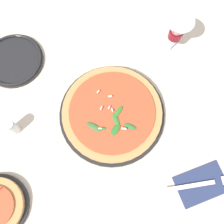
# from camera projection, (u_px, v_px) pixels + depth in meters

# --- Properties ---
(ground_plane) EXTENTS (6.00, 6.00, 0.00)m
(ground_plane) POSITION_uv_depth(u_px,v_px,m) (119.00, 122.00, 0.80)
(ground_plane) COLOR beige
(pizza_arugula_main) EXTENTS (0.32, 0.32, 0.05)m
(pizza_arugula_main) POSITION_uv_depth(u_px,v_px,m) (112.00, 113.00, 0.79)
(pizza_arugula_main) COLOR black
(pizza_arugula_main) RESTS_ON ground_plane
(wine_glass) EXTENTS (0.08, 0.08, 0.16)m
(wine_glass) POSITION_uv_depth(u_px,v_px,m) (177.00, 31.00, 0.77)
(wine_glass) COLOR white
(wine_glass) RESTS_ON ground_plane
(napkin) EXTENTS (0.16, 0.12, 0.01)m
(napkin) POSITION_uv_depth(u_px,v_px,m) (201.00, 184.00, 0.74)
(napkin) COLOR navy
(napkin) RESTS_ON ground_plane
(fork) EXTENTS (0.22, 0.02, 0.00)m
(fork) POSITION_uv_depth(u_px,v_px,m) (205.00, 183.00, 0.74)
(fork) COLOR silver
(fork) RESTS_ON ground_plane
(side_plate_white) EXTENTS (0.19, 0.19, 0.02)m
(side_plate_white) POSITION_uv_depth(u_px,v_px,m) (14.00, 60.00, 0.85)
(side_plate_white) COLOR black
(side_plate_white) RESTS_ON ground_plane
(shaker_pepper) EXTENTS (0.03, 0.03, 0.07)m
(shaker_pepper) POSITION_uv_depth(u_px,v_px,m) (12.00, 127.00, 0.76)
(shaker_pepper) COLOR silver
(shaker_pepper) RESTS_ON ground_plane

